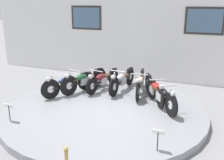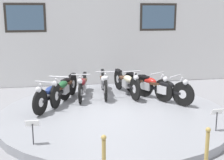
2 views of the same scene
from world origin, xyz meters
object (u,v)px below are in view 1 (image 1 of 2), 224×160
Objects in this scene: motorcycle_black at (161,95)px; info_placard_front_left at (9,108)px; motorcycle_cream at (140,83)px; motorcycle_maroon at (102,79)px; motorcycle_green at (84,80)px; motorcycle_silver at (122,80)px; motorcycle_red at (154,88)px; info_placard_front_centre at (158,135)px; motorcycle_blue at (68,83)px.

info_placard_front_left is at bearing -146.24° from motorcycle_black.
motorcycle_maroon is at bearing -179.82° from motorcycle_cream.
info_placard_front_left is at bearing -103.85° from motorcycle_green.
motorcycle_silver is at bearing 59.92° from info_placard_front_left.
motorcycle_red reaches higher than info_placard_front_left.
motorcycle_maroon is 3.77× the size of info_placard_front_centre.
motorcycle_green reaches higher than motorcycle_maroon.
motorcycle_red is at bearing 41.95° from info_placard_front_left.
motorcycle_maroon is at bearing 32.71° from motorcycle_green.
motorcycle_silver is 1.32m from motorcycle_red.
motorcycle_black is at bearing -10.56° from motorcycle_green.
motorcycle_cream is at bearing 21.57° from motorcycle_blue.
motorcycle_green is 2.81m from motorcycle_black.
motorcycle_cream reaches higher than info_placard_front_centre.
motorcycle_maroon is at bearing 45.31° from motorcycle_blue.
motorcycle_blue is at bearing -134.69° from motorcycle_maroon.
motorcycle_maroon is at bearing 68.63° from info_placard_front_left.
motorcycle_maroon is 3.77× the size of info_placard_front_left.
motorcycle_silver is at bearing 21.54° from motorcycle_green.
motorcycle_black reaches higher than motorcycle_red.
info_placard_front_centre is (0.38, -2.31, -0.03)m from motorcycle_black.
motorcycle_cream is 3.41m from info_placard_front_centre.
motorcycle_blue is 0.93× the size of motorcycle_green.
motorcycle_red is 2.91m from info_placard_front_centre.
motorcycle_red reaches higher than info_placard_front_centre.
motorcycle_green is 1.93m from motorcycle_cream.
motorcycle_blue is 0.99× the size of motorcycle_red.
info_placard_front_centre is (3.45, -2.31, -0.02)m from motorcycle_blue.
motorcycle_black reaches higher than info_placard_front_left.
motorcycle_red is 1.07× the size of motorcycle_black.
motorcycle_black is 3.27× the size of info_placard_front_left.
info_placard_front_left is 3.84m from info_placard_front_centre.
motorcycle_silver is 3.82m from info_placard_front_centre.
motorcycle_blue is 1.05× the size of motorcycle_black.
motorcycle_black reaches higher than motorcycle_blue.
motorcycle_red is (2.45, 0.00, -0.01)m from motorcycle_green.
motorcycle_cream is at bearing 0.18° from motorcycle_maroon.
motorcycle_black is at bearing 33.76° from info_placard_front_left.
motorcycle_red is at bearing -32.67° from motorcycle_cream.
motorcycle_blue is at bearing -146.88° from motorcycle_silver.
motorcycle_blue is at bearing -158.43° from motorcycle_cream.
info_placard_front_left is at bearing 180.00° from info_placard_front_centre.
info_placard_front_left is (-3.14, -2.82, -0.02)m from motorcycle_red.
motorcycle_red is (1.23, -0.48, -0.00)m from motorcycle_silver.
motorcycle_maroon is 4.10m from info_placard_front_centre.
motorcycle_green is 0.94× the size of motorcycle_silver.
motorcycle_blue is at bearing 80.57° from info_placard_front_left.
motorcycle_green is 1.13× the size of motorcycle_black.
info_placard_front_left is at bearing -99.43° from motorcycle_blue.
info_placard_front_left is 1.00× the size of info_placard_front_centre.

